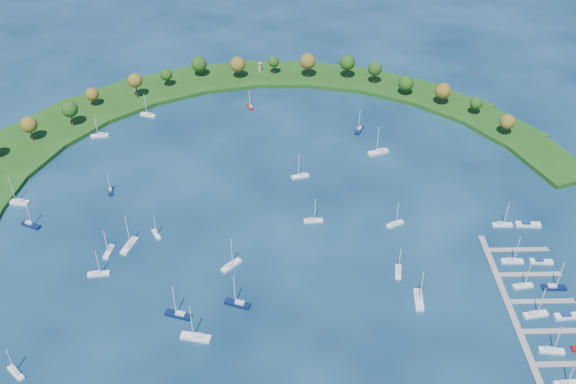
{
  "coord_description": "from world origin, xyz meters",
  "views": [
    {
      "loc": [
        0.37,
        -208.94,
        161.62
      ],
      "look_at": [
        5.0,
        5.0,
        4.0
      ],
      "focal_mm": 40.85,
      "sensor_mm": 36.0,
      "label": 1
    }
  ],
  "objects_px": {
    "moored_boat_5": "(148,114)",
    "moored_boat_17": "(31,224)",
    "moored_boat_9": "(156,233)",
    "moored_boat_10": "(398,271)",
    "moored_boat_19": "(250,106)",
    "docked_boat_7": "(554,287)",
    "docked_boat_0": "(566,383)",
    "docked_boat_10": "(502,224)",
    "moored_boat_12": "(129,245)",
    "docked_boat_2": "(551,350)",
    "moored_boat_11": "(419,299)",
    "moored_boat_8": "(378,151)",
    "harbor_tower": "(260,67)",
    "docked_boat_9": "(541,261)",
    "moored_boat_13": "(196,337)",
    "moored_boat_0": "(300,175)",
    "moored_boat_1": "(111,190)",
    "moored_boat_16": "(231,265)",
    "moored_boat_3": "(18,202)",
    "moored_boat_15": "(16,372)",
    "moored_boat_6": "(109,251)",
    "moored_boat_14": "(313,220)",
    "moored_boat_18": "(100,135)",
    "dock_system": "(535,316)",
    "docked_boat_8": "(512,260)",
    "docked_boat_6": "(523,285)",
    "moored_boat_20": "(359,129)",
    "moored_boat_7": "(238,303)",
    "moored_boat_4": "(178,314)",
    "docked_boat_5": "(568,316)",
    "docked_boat_11": "(528,224)",
    "moored_boat_21": "(98,273)",
    "moored_boat_2": "(395,223)",
    "docked_boat_4": "(536,314)"
  },
  "relations": [
    {
      "from": "moored_boat_12",
      "to": "docked_boat_5",
      "type": "distance_m",
      "value": 155.7
    },
    {
      "from": "moored_boat_11",
      "to": "docked_boat_2",
      "type": "distance_m",
      "value": 43.81
    },
    {
      "from": "moored_boat_20",
      "to": "moored_boat_8",
      "type": "bearing_deg",
      "value": 41.7
    },
    {
      "from": "moored_boat_12",
      "to": "docked_boat_0",
      "type": "height_order",
      "value": "moored_boat_12"
    },
    {
      "from": "moored_boat_3",
      "to": "moored_boat_15",
      "type": "distance_m",
      "value": 89.33
    },
    {
      "from": "docked_boat_4",
      "to": "moored_boat_8",
      "type": "bearing_deg",
      "value": 101.95
    },
    {
      "from": "moored_boat_19",
      "to": "docked_boat_10",
      "type": "distance_m",
      "value": 139.21
    },
    {
      "from": "moored_boat_16",
      "to": "moored_boat_18",
      "type": "xyz_separation_m",
      "value": [
        -66.13,
        90.95,
        -0.02
      ]
    },
    {
      "from": "harbor_tower",
      "to": "moored_boat_19",
      "type": "relative_size",
      "value": 0.47
    },
    {
      "from": "moored_boat_5",
      "to": "moored_boat_11",
      "type": "distance_m",
      "value": 169.52
    },
    {
      "from": "moored_boat_12",
      "to": "docked_boat_2",
      "type": "relative_size",
      "value": 1.23
    },
    {
      "from": "moored_boat_1",
      "to": "docked_boat_11",
      "type": "height_order",
      "value": "moored_boat_1"
    },
    {
      "from": "moored_boat_2",
      "to": "moored_boat_4",
      "type": "xyz_separation_m",
      "value": [
        -78.87,
        -45.94,
        0.07
      ]
    },
    {
      "from": "moored_boat_12",
      "to": "docked_boat_0",
      "type": "distance_m",
      "value": 154.77
    },
    {
      "from": "moored_boat_17",
      "to": "moored_boat_15",
      "type": "bearing_deg",
      "value": -49.64
    },
    {
      "from": "docked_boat_2",
      "to": "docked_boat_9",
      "type": "distance_m",
      "value": 42.12
    },
    {
      "from": "moored_boat_9",
      "to": "moored_boat_10",
      "type": "relative_size",
      "value": 0.87
    },
    {
      "from": "moored_boat_3",
      "to": "moored_boat_5",
      "type": "distance_m",
      "value": 82.09
    },
    {
      "from": "moored_boat_7",
      "to": "moored_boat_11",
      "type": "height_order",
      "value": "moored_boat_11"
    },
    {
      "from": "moored_boat_6",
      "to": "moored_boat_7",
      "type": "xyz_separation_m",
      "value": [
        48.69,
        -27.5,
        0.06
      ]
    },
    {
      "from": "moored_boat_19",
      "to": "docked_boat_7",
      "type": "relative_size",
      "value": 0.77
    },
    {
      "from": "moored_boat_11",
      "to": "docked_boat_7",
      "type": "distance_m",
      "value": 48.16
    },
    {
      "from": "harbor_tower",
      "to": "moored_boat_9",
      "type": "bearing_deg",
      "value": -105.45
    },
    {
      "from": "harbor_tower",
      "to": "docked_boat_8",
      "type": "xyz_separation_m",
      "value": [
        93.48,
        -155.23,
        -3.37
      ]
    },
    {
      "from": "moored_boat_8",
      "to": "moored_boat_14",
      "type": "distance_m",
      "value": 58.22
    },
    {
      "from": "docked_boat_0",
      "to": "docked_boat_10",
      "type": "distance_m",
      "value": 74.54
    },
    {
      "from": "moored_boat_5",
      "to": "moored_boat_17",
      "type": "height_order",
      "value": "moored_boat_17"
    },
    {
      "from": "dock_system",
      "to": "moored_boat_6",
      "type": "xyz_separation_m",
      "value": [
        -147.2,
        34.97,
        0.53
      ]
    },
    {
      "from": "moored_boat_14",
      "to": "moored_boat_18",
      "type": "xyz_separation_m",
      "value": [
        -97.07,
        65.82,
        0.03
      ]
    },
    {
      "from": "docked_boat_0",
      "to": "moored_boat_19",
      "type": "bearing_deg",
      "value": 115.85
    },
    {
      "from": "moored_boat_11",
      "to": "moored_boat_15",
      "type": "distance_m",
      "value": 130.15
    },
    {
      "from": "docked_boat_2",
      "to": "docked_boat_0",
      "type": "bearing_deg",
      "value": -82.1
    },
    {
      "from": "moored_boat_9",
      "to": "harbor_tower",
      "type": "bearing_deg",
      "value": 137.66
    },
    {
      "from": "dock_system",
      "to": "docked_boat_9",
      "type": "relative_size",
      "value": 9.81
    },
    {
      "from": "docked_boat_11",
      "to": "moored_boat_18",
      "type": "bearing_deg",
      "value": 163.78
    },
    {
      "from": "moored_boat_4",
      "to": "harbor_tower",
      "type": "bearing_deg",
      "value": -79.26
    },
    {
      "from": "moored_boat_9",
      "to": "moored_boat_8",
      "type": "bearing_deg",
      "value": 94.08
    },
    {
      "from": "moored_boat_12",
      "to": "docked_boat_11",
      "type": "distance_m",
      "value": 153.06
    },
    {
      "from": "moored_boat_4",
      "to": "moored_boat_8",
      "type": "relative_size",
      "value": 0.95
    },
    {
      "from": "moored_boat_1",
      "to": "moored_boat_16",
      "type": "bearing_deg",
      "value": 35.29
    },
    {
      "from": "moored_boat_9",
      "to": "docked_boat_8",
      "type": "height_order",
      "value": "docked_boat_8"
    },
    {
      "from": "moored_boat_6",
      "to": "docked_boat_7",
      "type": "bearing_deg",
      "value": 90.83
    },
    {
      "from": "moored_boat_10",
      "to": "docked_boat_2",
      "type": "distance_m",
      "value": 55.8
    },
    {
      "from": "dock_system",
      "to": "moored_boat_8",
      "type": "xyz_separation_m",
      "value": [
        -38.64,
        100.21,
        0.61
      ]
    },
    {
      "from": "moored_boat_9",
      "to": "moored_boat_21",
      "type": "bearing_deg",
      "value": -65.88
    },
    {
      "from": "docked_boat_2",
      "to": "moored_boat_11",
      "type": "bearing_deg",
      "value": 156.54
    },
    {
      "from": "docked_boat_7",
      "to": "docked_boat_10",
      "type": "xyz_separation_m",
      "value": [
        -8.09,
        34.56,
        -0.03
      ]
    },
    {
      "from": "moored_boat_8",
      "to": "moored_boat_13",
      "type": "xyz_separation_m",
      "value": [
        -72.57,
        -107.15,
        0.02
      ]
    },
    {
      "from": "moored_boat_13",
      "to": "moored_boat_0",
      "type": "bearing_deg",
      "value": -100.04
    },
    {
      "from": "docked_boat_6",
      "to": "moored_boat_20",
      "type": "bearing_deg",
      "value": 105.69
    }
  ]
}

